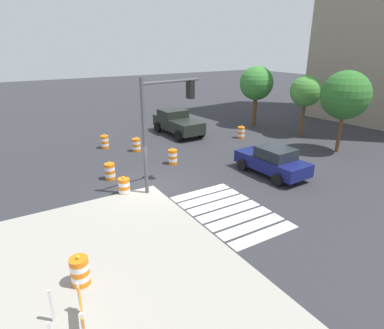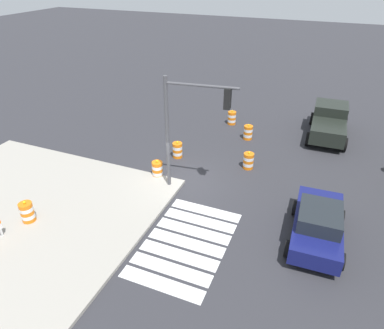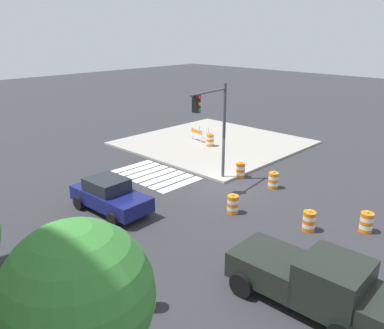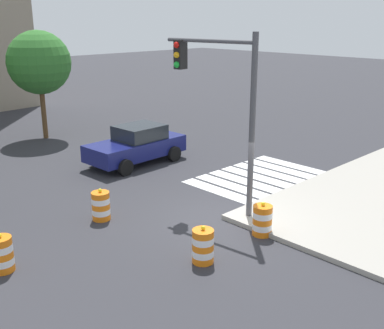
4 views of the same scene
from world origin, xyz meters
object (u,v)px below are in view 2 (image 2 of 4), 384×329
object	(u,v)px
sports_car	(318,224)
traffic_barrel_median_near	(232,118)
traffic_barrel_crosswalk_end	(157,170)
traffic_barrel_on_sidewalk	(27,212)
traffic_barrel_near_corner	(248,161)
traffic_light_pole	(191,117)
pickup_truck	(329,121)
traffic_barrel_far_curb	(248,132)
traffic_barrel_median_far	(177,150)

from	to	relation	value
sports_car	traffic_barrel_median_near	world-z (taller)	sports_car
traffic_barrel_crosswalk_end	traffic_barrel_on_sidewalk	world-z (taller)	traffic_barrel_on_sidewalk
sports_car	traffic_barrel_crosswalk_end	world-z (taller)	sports_car
traffic_barrel_near_corner	traffic_light_pole	world-z (taller)	traffic_light_pole
traffic_barrel_near_corner	traffic_light_pole	xyz separation A→B (m)	(3.12, -2.08, 3.46)
pickup_truck	traffic_barrel_crosswalk_end	size ratio (longest dim) A/B	5.10
pickup_truck	traffic_light_pole	size ratio (longest dim) A/B	0.95
traffic_barrel_on_sidewalk	traffic_light_pole	world-z (taller)	traffic_light_pole
traffic_barrel_median_near	traffic_barrel_far_curb	xyz separation A→B (m)	(1.87, 1.63, 0.00)
sports_car	traffic_barrel_median_near	xyz separation A→B (m)	(-9.86, -6.52, -0.36)
traffic_barrel_far_curb	sports_car	bearing A→B (deg)	31.43
traffic_barrel_crosswalk_end	traffic_barrel_median_near	xyz separation A→B (m)	(-8.10, 1.59, 0.00)
traffic_barrel_far_curb	traffic_barrel_near_corner	bearing A→B (deg)	14.85
traffic_barrel_crosswalk_end	traffic_light_pole	distance (m)	4.05
sports_car	pickup_truck	size ratio (longest dim) A/B	0.84
sports_car	traffic_barrel_near_corner	distance (m)	5.99
traffic_barrel_crosswalk_end	traffic_barrel_median_far	world-z (taller)	same
traffic_barrel_median_near	traffic_barrel_far_curb	distance (m)	2.48
pickup_truck	traffic_barrel_median_far	bearing A→B (deg)	-50.12
traffic_barrel_on_sidewalk	sports_car	bearing A→B (deg)	107.66
pickup_truck	traffic_light_pole	distance (m)	11.29
traffic_barrel_near_corner	traffic_barrel_far_curb	world-z (taller)	same
traffic_barrel_near_corner	traffic_light_pole	size ratio (longest dim) A/B	0.19
traffic_barrel_far_curb	traffic_light_pole	xyz separation A→B (m)	(6.64, -1.14, 3.46)
pickup_truck	traffic_barrel_median_near	bearing A→B (deg)	-83.16
traffic_barrel_median_far	traffic_light_pole	size ratio (longest dim) A/B	0.19
sports_car	traffic_barrel_on_sidewalk	distance (m)	12.10
sports_car	traffic_barrel_near_corner	xyz separation A→B (m)	(-4.48, -3.96, -0.36)
traffic_barrel_median_far	sports_car	bearing A→B (deg)	62.83
sports_car	traffic_barrel_median_far	size ratio (longest dim) A/B	4.28
traffic_barrel_median_near	traffic_barrel_on_sidewalk	xyz separation A→B (m)	(13.53, -5.00, 0.15)
traffic_barrel_crosswalk_end	traffic_barrel_on_sidewalk	bearing A→B (deg)	-32.14
traffic_barrel_on_sidewalk	traffic_barrel_near_corner	bearing A→B (deg)	137.11
pickup_truck	traffic_barrel_crosswalk_end	world-z (taller)	pickup_truck
traffic_barrel_median_far	traffic_light_pole	bearing A→B (deg)	35.93
pickup_truck	traffic_barrel_median_far	size ratio (longest dim) A/B	5.10
pickup_truck	traffic_barrel_far_curb	bearing A→B (deg)	-60.42
traffic_barrel_median_near	traffic_barrel_on_sidewalk	size ratio (longest dim) A/B	1.00
sports_car	traffic_light_pole	bearing A→B (deg)	-102.67
sports_car	traffic_light_pole	distance (m)	6.92
traffic_barrel_crosswalk_end	traffic_barrel_far_curb	bearing A→B (deg)	152.66
traffic_barrel_near_corner	traffic_barrel_median_far	bearing A→B (deg)	-85.09
traffic_barrel_near_corner	traffic_barrel_far_curb	bearing A→B (deg)	-165.15
traffic_light_pole	pickup_truck	bearing A→B (deg)	148.14
sports_car	traffic_barrel_median_near	size ratio (longest dim) A/B	4.28
pickup_truck	traffic_barrel_on_sidewalk	xyz separation A→B (m)	(14.28, -11.24, -0.37)
sports_car	traffic_barrel_near_corner	bearing A→B (deg)	-138.55
traffic_barrel_median_near	sports_car	bearing A→B (deg)	33.47
pickup_truck	traffic_barrel_median_far	distance (m)	10.13
traffic_barrel_crosswalk_end	traffic_barrel_far_curb	xyz separation A→B (m)	(-6.23, 3.22, 0.00)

